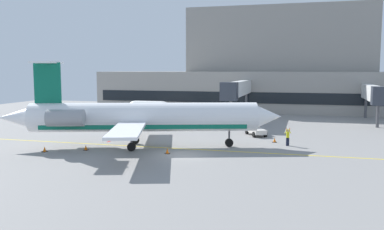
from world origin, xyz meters
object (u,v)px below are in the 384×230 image
(regional_jet, at_px, (139,117))
(pushback_tractor, at_px, (255,128))
(marshaller, at_px, (288,137))
(fuel_tank, at_px, (149,108))
(baggage_tug, at_px, (250,118))

(regional_jet, height_order, pushback_tractor, regional_jet)
(regional_jet, xyz_separation_m, marshaller, (15.41, 5.27, -2.27))
(regional_jet, bearing_deg, fuel_tank, 109.36)
(fuel_tank, xyz_separation_m, marshaller, (25.09, -22.29, -0.57))
(regional_jet, height_order, baggage_tug, regional_jet)
(baggage_tug, xyz_separation_m, marshaller, (6.44, -17.40, 0.11))
(pushback_tractor, xyz_separation_m, fuel_tank, (-20.72, 15.74, 0.71))
(baggage_tug, height_order, pushback_tractor, baggage_tug)
(regional_jet, distance_m, baggage_tug, 24.50)
(fuel_tank, bearing_deg, regional_jet, -70.64)
(regional_jet, xyz_separation_m, pushback_tractor, (11.04, 11.82, -2.42))
(baggage_tug, height_order, fuel_tank, fuel_tank)
(pushback_tractor, relative_size, fuel_tank, 0.53)
(fuel_tank, bearing_deg, pushback_tractor, -37.22)
(regional_jet, xyz_separation_m, fuel_tank, (-9.68, 27.56, -1.71))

